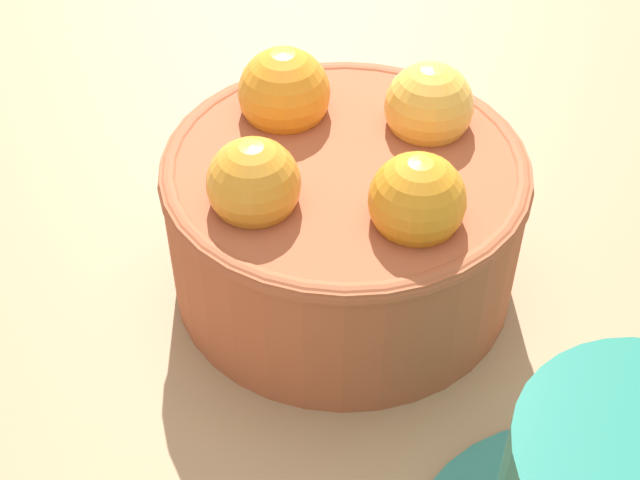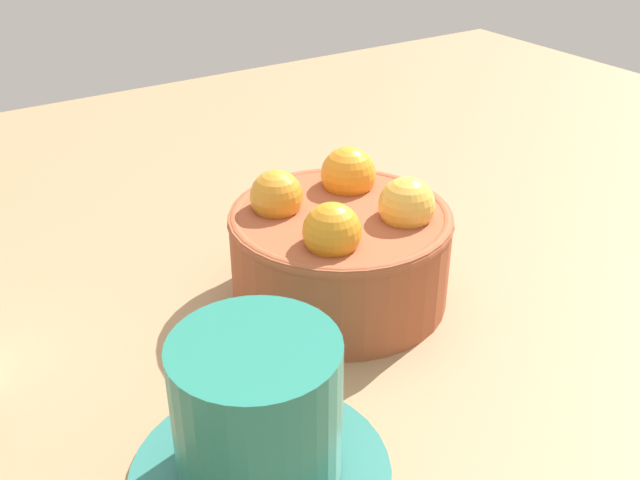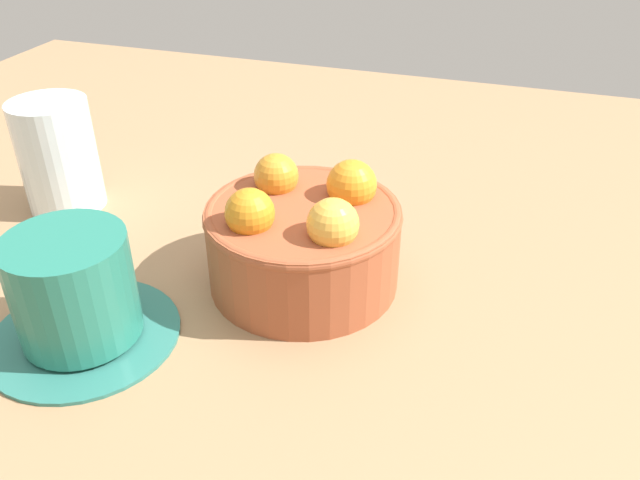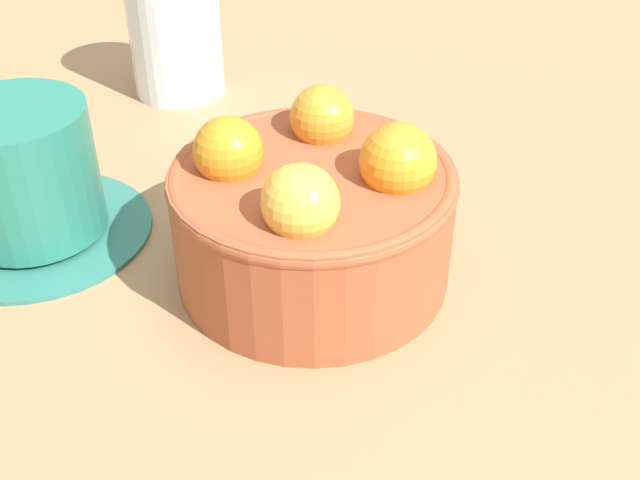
{
  "view_description": "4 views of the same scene",
  "coord_description": "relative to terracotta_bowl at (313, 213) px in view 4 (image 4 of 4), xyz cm",
  "views": [
    {
      "loc": [
        -29.51,
        -5.5,
        30.45
      ],
      "look_at": [
        -0.89,
        0.91,
        3.07
      ],
      "focal_mm": 50.15,
      "sensor_mm": 36.0,
      "label": 1
    },
    {
      "loc": [
        -26.15,
        -37.74,
        30.49
      ],
      "look_at": [
        -1.16,
        0.87,
        4.79
      ],
      "focal_mm": 41.17,
      "sensor_mm": 36.0,
      "label": 2
    },
    {
      "loc": [
        15.29,
        -42.01,
        32.39
      ],
      "look_at": [
        1.0,
        1.31,
        3.52
      ],
      "focal_mm": 36.31,
      "sensor_mm": 36.0,
      "label": 3
    },
    {
      "loc": [
        30.54,
        -20.62,
        29.04
      ],
      "look_at": [
        0.98,
        -0.17,
        3.12
      ],
      "focal_mm": 44.37,
      "sensor_mm": 36.0,
      "label": 4
    }
  ],
  "objects": [
    {
      "name": "terracotta_bowl",
      "position": [
        0.0,
        0.0,
        0.0
      ],
      "size": [
        15.97,
        15.97,
        10.08
      ],
      "color": "#9E4C2D",
      "rests_on": "ground_plane"
    },
    {
      "name": "ground_plane",
      "position": [
        -0.03,
        -0.01,
        -6.05
      ],
      "size": [
        137.63,
        113.73,
        3.39
      ],
      "primitive_type": "cube",
      "color": "#997551"
    },
    {
      "name": "water_glass",
      "position": [
        -27.31,
        4.96,
        1.16
      ],
      "size": [
        7.47,
        7.47,
        11.03
      ],
      "primitive_type": "cylinder",
      "color": "silver",
      "rests_on": "ground_plane"
    },
    {
      "name": "coffee_cup",
      "position": [
        -13.36,
        -12.02,
        -0.42
      ],
      "size": [
        14.22,
        14.22,
        8.68
      ],
      "color": "#2C7065",
      "rests_on": "ground_plane"
    }
  ]
}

